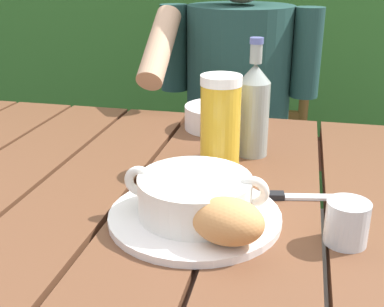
% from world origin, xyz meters
% --- Properties ---
extents(dining_table, '(1.50, 1.00, 0.77)m').
position_xyz_m(dining_table, '(0.00, 0.00, 0.69)').
color(dining_table, brown).
rests_on(dining_table, ground_plane).
extents(chair_near_diner, '(0.45, 0.46, 0.90)m').
position_xyz_m(chair_near_diner, '(0.01, 0.94, 0.46)').
color(chair_near_diner, brown).
rests_on(chair_near_diner, ground_plane).
extents(person_eating, '(0.48, 0.47, 1.24)m').
position_xyz_m(person_eating, '(0.01, 0.74, 0.73)').
color(person_eating, '#1C3D38').
rests_on(person_eating, ground_plane).
extents(serving_plate, '(0.27, 0.27, 0.01)m').
position_xyz_m(serving_plate, '(0.05, -0.06, 0.78)').
color(serving_plate, white).
rests_on(serving_plate, dining_table).
extents(soup_bowl, '(0.23, 0.18, 0.07)m').
position_xyz_m(soup_bowl, '(0.05, -0.06, 0.82)').
color(soup_bowl, white).
rests_on(soup_bowl, serving_plate).
extents(bread_roll, '(0.11, 0.09, 0.06)m').
position_xyz_m(bread_roll, '(0.12, -0.13, 0.82)').
color(bread_roll, tan).
rests_on(bread_roll, serving_plate).
extents(beer_glass, '(0.08, 0.08, 0.18)m').
position_xyz_m(beer_glass, '(0.06, 0.16, 0.86)').
color(beer_glass, gold).
rests_on(beer_glass, dining_table).
extents(beer_bottle, '(0.06, 0.06, 0.24)m').
position_xyz_m(beer_bottle, '(0.11, 0.24, 0.87)').
color(beer_bottle, gray).
rests_on(beer_bottle, dining_table).
extents(water_glass_small, '(0.06, 0.06, 0.06)m').
position_xyz_m(water_glass_small, '(0.28, -0.08, 0.80)').
color(water_glass_small, silver).
rests_on(water_glass_small, dining_table).
extents(table_knife, '(0.15, 0.05, 0.01)m').
position_xyz_m(table_knife, '(0.18, 0.04, 0.78)').
color(table_knife, silver).
rests_on(table_knife, dining_table).
extents(diner_bowl, '(0.15, 0.15, 0.06)m').
position_xyz_m(diner_bowl, '(0.01, 0.39, 0.80)').
color(diner_bowl, white).
rests_on(diner_bowl, dining_table).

